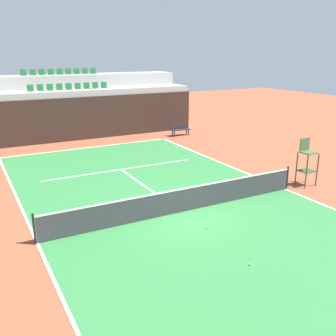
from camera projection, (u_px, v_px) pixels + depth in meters
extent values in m
plane|color=brown|center=(182.00, 212.00, 15.02)|extent=(80.00, 80.00, 0.00)
cube|color=#2D7238|center=(182.00, 212.00, 15.02)|extent=(11.00, 24.00, 0.01)
cube|color=white|center=(89.00, 148.00, 25.08)|extent=(11.00, 0.10, 0.00)
cube|color=white|center=(37.00, 244.00, 12.54)|extent=(0.10, 24.00, 0.00)
cube|color=white|center=(285.00, 189.00, 17.50)|extent=(0.10, 24.00, 0.00)
cube|color=white|center=(121.00, 169.00, 20.41)|extent=(8.26, 0.10, 0.00)
cube|color=white|center=(147.00, 187.00, 17.72)|extent=(0.10, 6.40, 0.00)
cube|color=black|center=(77.00, 119.00, 26.86)|extent=(18.14, 0.30, 2.98)
cube|color=#9E9E99|center=(71.00, 113.00, 27.93)|extent=(18.14, 2.40, 3.40)
cube|color=#9E9E99|center=(63.00, 103.00, 29.82)|extent=(18.14, 2.40, 4.32)
cube|color=#1E6633|center=(31.00, 91.00, 26.24)|extent=(0.44, 0.44, 0.04)
cube|color=#1E6633|center=(30.00, 88.00, 26.34)|extent=(0.44, 0.04, 0.40)
cube|color=#1E6633|center=(41.00, 91.00, 26.54)|extent=(0.44, 0.44, 0.04)
cube|color=#1E6633|center=(40.00, 87.00, 26.64)|extent=(0.44, 0.04, 0.40)
cube|color=#1E6633|center=(51.00, 90.00, 26.84)|extent=(0.44, 0.44, 0.04)
cube|color=#1E6633|center=(50.00, 87.00, 26.94)|extent=(0.44, 0.04, 0.40)
cube|color=#1E6633|center=(60.00, 90.00, 27.14)|extent=(0.44, 0.44, 0.04)
cube|color=#1E6633|center=(59.00, 86.00, 27.24)|extent=(0.44, 0.04, 0.40)
cube|color=#1E6633|center=(69.00, 89.00, 27.44)|extent=(0.44, 0.44, 0.04)
cube|color=#1E6633|center=(69.00, 86.00, 27.54)|extent=(0.44, 0.04, 0.40)
cube|color=#1E6633|center=(79.00, 89.00, 27.74)|extent=(0.44, 0.44, 0.04)
cube|color=#1E6633|center=(78.00, 86.00, 27.84)|extent=(0.44, 0.04, 0.40)
cube|color=#1E6633|center=(87.00, 88.00, 28.04)|extent=(0.44, 0.44, 0.04)
cube|color=#1E6633|center=(86.00, 85.00, 28.14)|extent=(0.44, 0.04, 0.40)
cube|color=#1E6633|center=(96.00, 88.00, 28.33)|extent=(0.44, 0.44, 0.04)
cube|color=#1E6633|center=(95.00, 85.00, 28.44)|extent=(0.44, 0.04, 0.40)
cube|color=#1E6633|center=(105.00, 88.00, 28.63)|extent=(0.44, 0.44, 0.04)
cube|color=#1E6633|center=(104.00, 85.00, 28.74)|extent=(0.44, 0.04, 0.40)
cube|color=#1E6633|center=(24.00, 75.00, 27.99)|extent=(0.44, 0.44, 0.04)
cube|color=#1E6633|center=(23.00, 72.00, 28.10)|extent=(0.44, 0.04, 0.40)
cube|color=#1E6633|center=(33.00, 75.00, 28.29)|extent=(0.44, 0.44, 0.04)
cube|color=#1E6633|center=(33.00, 72.00, 28.40)|extent=(0.44, 0.04, 0.40)
cube|color=#1E6633|center=(43.00, 75.00, 28.59)|extent=(0.44, 0.44, 0.04)
cube|color=#1E6633|center=(42.00, 72.00, 28.70)|extent=(0.44, 0.04, 0.40)
cube|color=#1E6633|center=(52.00, 75.00, 28.89)|extent=(0.44, 0.44, 0.04)
cube|color=#1E6633|center=(51.00, 71.00, 29.00)|extent=(0.44, 0.04, 0.40)
cube|color=#1E6633|center=(60.00, 74.00, 29.19)|extent=(0.44, 0.44, 0.04)
cube|color=#1E6633|center=(60.00, 71.00, 29.30)|extent=(0.44, 0.04, 0.40)
cube|color=#1E6633|center=(69.00, 74.00, 29.49)|extent=(0.44, 0.44, 0.04)
cube|color=#1E6633|center=(68.00, 71.00, 29.60)|extent=(0.44, 0.04, 0.40)
cube|color=#1E6633|center=(78.00, 74.00, 29.79)|extent=(0.44, 0.44, 0.04)
cube|color=#1E6633|center=(77.00, 71.00, 29.90)|extent=(0.44, 0.04, 0.40)
cube|color=#1E6633|center=(86.00, 74.00, 30.09)|extent=(0.44, 0.44, 0.04)
cube|color=#1E6633|center=(85.00, 71.00, 30.19)|extent=(0.44, 0.04, 0.40)
cube|color=#1E6633|center=(94.00, 73.00, 30.39)|extent=(0.44, 0.44, 0.04)
cube|color=#1E6633|center=(93.00, 71.00, 30.49)|extent=(0.44, 0.04, 0.40)
cylinder|color=black|center=(34.00, 229.00, 12.36)|extent=(0.08, 0.08, 1.07)
cylinder|color=black|center=(287.00, 178.00, 17.37)|extent=(0.08, 0.08, 1.07)
cube|color=#333338|center=(182.00, 201.00, 14.89)|extent=(10.90, 0.02, 0.92)
cube|color=white|center=(182.00, 189.00, 14.75)|extent=(10.90, 0.04, 0.05)
cylinder|color=#334C2D|center=(306.00, 172.00, 17.43)|extent=(0.06, 0.06, 1.55)
cylinder|color=#334C2D|center=(317.00, 170.00, 17.75)|extent=(0.06, 0.06, 1.55)
cylinder|color=#334C2D|center=(296.00, 169.00, 17.94)|extent=(0.06, 0.06, 1.55)
cylinder|color=#334C2D|center=(307.00, 167.00, 18.26)|extent=(0.06, 0.06, 1.55)
cube|color=#334C2D|center=(307.00, 171.00, 17.87)|extent=(0.70, 0.60, 0.04)
cube|color=#3F5938|center=(309.00, 153.00, 17.61)|extent=(0.60, 0.60, 0.05)
cube|color=#3F5938|center=(305.00, 144.00, 17.76)|extent=(0.60, 0.04, 0.60)
cube|color=#232328|center=(181.00, 130.00, 28.54)|extent=(1.50, 0.40, 0.05)
cube|color=#232328|center=(179.00, 126.00, 28.63)|extent=(1.50, 0.04, 0.36)
cube|color=#2D2D33|center=(174.00, 134.00, 28.22)|extent=(0.06, 0.06, 0.42)
cube|color=#2D2D33|center=(188.00, 132.00, 28.77)|extent=(0.06, 0.06, 0.42)
cube|color=#2D2D33|center=(173.00, 133.00, 28.46)|extent=(0.06, 0.06, 0.42)
cube|color=#2D2D33|center=(187.00, 132.00, 29.00)|extent=(0.06, 0.06, 0.42)
sphere|color=#CCE033|center=(250.00, 264.00, 11.26)|extent=(0.07, 0.07, 0.07)
sphere|color=#CCE033|center=(208.00, 228.00, 13.58)|extent=(0.07, 0.07, 0.07)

